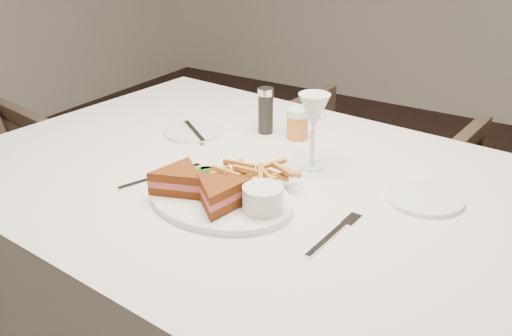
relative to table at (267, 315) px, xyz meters
The scene contains 3 objects.
table is the anchor object (origin of this frame).
chair_far 0.81m from the table, 96.72° to the left, with size 0.68×0.64×0.70m, color #49382C.
table_setting 0.42m from the table, 114.41° to the right, with size 0.79×0.60×0.18m.
Camera 1 is at (0.62, -1.30, 1.31)m, focal length 40.00 mm.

